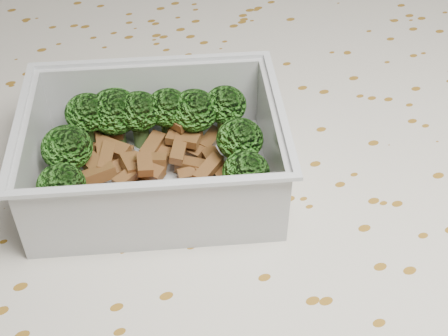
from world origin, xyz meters
name	(u,v)px	position (x,y,z in m)	size (l,w,h in m)	color
dining_table	(221,259)	(0.00, 0.00, 0.67)	(1.40, 0.90, 0.75)	brown
tablecloth	(221,220)	(0.00, 0.00, 0.72)	(1.46, 0.96, 0.19)	silver
lunch_container	(155,160)	(-0.04, 0.02, 0.78)	(0.23, 0.20, 0.07)	silver
broccoli_florets	(151,129)	(-0.04, 0.05, 0.79)	(0.18, 0.15, 0.05)	#608C3F
meat_pile	(154,156)	(-0.04, 0.04, 0.77)	(0.13, 0.10, 0.03)	brown
sausage	(162,204)	(-0.05, -0.02, 0.77)	(0.16, 0.07, 0.03)	#CD5326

